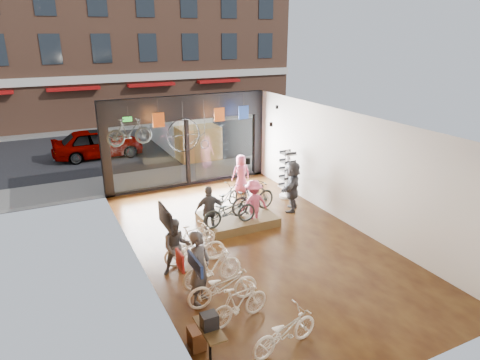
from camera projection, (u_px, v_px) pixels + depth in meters
ground_plane at (254, 243)px, 13.32m from camera, size 7.00×12.00×0.04m
ceiling at (256, 121)px, 12.06m from camera, size 7.00×12.00×0.04m
wall_left at (137, 205)px, 11.22m from camera, size 0.04×12.00×3.80m
wall_right at (349, 169)px, 14.17m from camera, size 0.04×12.00×3.80m
wall_back at (415, 288)px, 7.60m from camera, size 7.00×0.04×3.80m
storefront at (187, 141)px, 17.78m from camera, size 7.00×0.26×3.80m
exit_sign at (127, 119)px, 16.29m from camera, size 0.35×0.06×0.18m
street_road at (138, 140)px, 26.03m from camera, size 30.00×18.00×0.02m
sidewalk_near at (180, 175)px, 19.40m from camera, size 30.00×2.40×0.12m
sidewalk_far at (124, 126)px, 29.39m from camera, size 30.00×2.00×0.12m
opposite_building at (108, 19)px, 29.23m from camera, size 26.00×5.00×14.00m
street_car at (98, 143)px, 22.07m from camera, size 4.51×1.81×1.54m
box_truck at (185, 129)px, 22.91m from camera, size 2.15×6.45×2.54m
floor_bike_0 at (285, 331)px, 8.72m from camera, size 1.70×0.82×0.86m
floor_bike_1 at (239, 304)px, 9.54m from camera, size 1.59×0.67×0.93m
floor_bike_2 at (223, 286)px, 10.19m from camera, size 1.79×0.70×0.93m
floor_bike_3 at (212, 268)px, 10.92m from camera, size 1.71×0.63×1.01m
floor_bike_4 at (195, 248)px, 11.98m from camera, size 1.81×0.81×0.92m
floor_bike_5 at (194, 238)px, 12.59m from camera, size 1.56×0.70×0.90m
display_platform at (237, 219)px, 14.60m from camera, size 2.40×1.80×0.30m
display_bike_left at (229, 211)px, 13.67m from camera, size 1.85×0.67×0.97m
display_bike_mid at (253, 198)px, 14.59m from camera, size 1.89×0.87×1.09m
display_bike_right at (225, 198)px, 14.93m from camera, size 1.62×1.31×0.82m
customer_0 at (200, 267)px, 10.09m from camera, size 0.81×0.80×1.88m
customer_1 at (177, 247)px, 11.36m from camera, size 0.89×0.76×1.59m
customer_2 at (210, 211)px, 13.59m from camera, size 1.01×0.53×1.65m
customer_3 at (253, 203)px, 14.19m from camera, size 1.07×0.64×1.62m
customer_4 at (241, 174)px, 17.25m from camera, size 0.81×0.58×1.56m
customer_5 at (292, 186)px, 15.44m from camera, size 1.56×1.65×1.86m
sunglasses_rack at (287, 174)px, 16.65m from camera, size 0.66×0.59×1.90m
wall_merch at (188, 292)px, 8.51m from camera, size 0.40×2.40×2.60m
penny_farthing at (190, 136)px, 16.09m from camera, size 1.60×0.06×1.28m
hung_bike at (130, 132)px, 14.79m from camera, size 1.60×0.53×0.95m
jersey_left at (159, 120)px, 16.15m from camera, size 0.45×0.03×0.55m
jersey_mid at (219, 115)px, 17.20m from camera, size 0.45×0.03×0.55m
jersey_right at (244, 112)px, 17.66m from camera, size 0.45×0.03×0.55m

